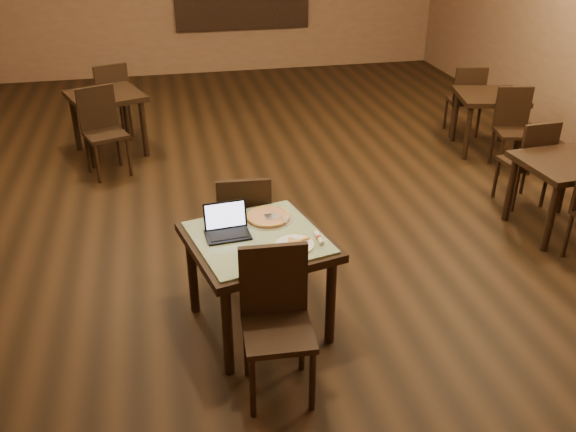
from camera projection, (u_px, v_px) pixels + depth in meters
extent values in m
plane|color=black|center=(268.00, 187.00, 6.69)|extent=(10.00, 10.00, 0.00)
cylinder|color=black|center=(227.00, 330.00, 3.94)|extent=(0.07, 0.07, 0.71)
cylinder|color=black|center=(192.00, 272.00, 4.54)|extent=(0.07, 0.07, 0.71)
cylinder|color=black|center=(331.00, 301.00, 4.22)|extent=(0.07, 0.07, 0.71)
cylinder|color=black|center=(285.00, 249.00, 4.83)|extent=(0.07, 0.07, 0.71)
cube|color=black|center=(258.00, 242.00, 4.21)|extent=(1.10, 1.10, 0.06)
cube|color=#1A3DAB|center=(258.00, 237.00, 4.19)|extent=(1.01, 1.01, 0.02)
cylinder|color=black|center=(253.00, 388.00, 3.65)|extent=(0.04, 0.04, 0.46)
cylinder|color=black|center=(247.00, 348.00, 3.97)|extent=(0.04, 0.04, 0.46)
cylinder|color=black|center=(312.00, 381.00, 3.70)|extent=(0.04, 0.04, 0.46)
cylinder|color=black|center=(302.00, 342.00, 4.02)|extent=(0.04, 0.04, 0.46)
cube|color=black|center=(278.00, 333.00, 3.72)|extent=(0.45, 0.45, 0.04)
cube|color=black|center=(273.00, 279.00, 3.76)|extent=(0.43, 0.07, 0.49)
cylinder|color=black|center=(264.00, 240.00, 5.22)|extent=(0.04, 0.04, 0.45)
cylinder|color=black|center=(268.00, 262.00, 4.91)|extent=(0.04, 0.04, 0.45)
cylinder|color=black|center=(222.00, 242.00, 5.18)|extent=(0.04, 0.04, 0.45)
cylinder|color=black|center=(224.00, 265.00, 4.87)|extent=(0.04, 0.04, 0.45)
cube|color=black|center=(244.00, 226.00, 4.93)|extent=(0.45, 0.45, 0.04)
cube|color=black|center=(244.00, 209.00, 4.65)|extent=(0.42, 0.07, 0.48)
cube|color=black|center=(228.00, 235.00, 4.19)|extent=(0.32, 0.24, 0.01)
cube|color=black|center=(225.00, 215.00, 4.24)|extent=(0.30, 0.07, 0.20)
cube|color=#C9CFFF|center=(225.00, 215.00, 4.23)|extent=(0.28, 0.06, 0.17)
cylinder|color=white|center=(295.00, 245.00, 4.07)|extent=(0.26, 0.26, 0.01)
cylinder|color=silver|center=(268.00, 218.00, 4.42)|extent=(0.36, 0.36, 0.01)
cylinder|color=beige|center=(268.00, 217.00, 4.41)|extent=(0.31, 0.31, 0.02)
torus|color=gold|center=(268.00, 216.00, 4.41)|extent=(0.32, 0.32, 0.02)
cube|color=silver|center=(271.00, 216.00, 4.39)|extent=(0.11, 0.22, 0.01)
cylinder|color=white|center=(319.00, 238.00, 4.14)|extent=(0.03, 0.15, 0.03)
cylinder|color=red|center=(319.00, 238.00, 4.14)|extent=(0.04, 0.03, 0.04)
cylinder|color=black|center=(468.00, 133.00, 7.23)|extent=(0.07, 0.07, 0.68)
cylinder|color=black|center=(455.00, 116.00, 7.77)|extent=(0.07, 0.07, 0.68)
cylinder|color=black|center=(519.00, 133.00, 7.23)|extent=(0.07, 0.07, 0.68)
cylinder|color=black|center=(503.00, 116.00, 7.77)|extent=(0.07, 0.07, 0.68)
cube|color=black|center=(490.00, 96.00, 7.33)|extent=(0.91, 0.91, 0.06)
cylinder|color=black|center=(501.00, 158.00, 6.87)|extent=(0.04, 0.04, 0.43)
cylinder|color=black|center=(492.00, 146.00, 7.17)|extent=(0.04, 0.04, 0.43)
cylinder|color=black|center=(531.00, 158.00, 6.87)|extent=(0.04, 0.04, 0.43)
cylinder|color=black|center=(521.00, 146.00, 7.17)|extent=(0.04, 0.04, 0.43)
cube|color=black|center=(514.00, 133.00, 6.91)|extent=(0.48, 0.48, 0.04)
cube|color=black|center=(513.00, 106.00, 6.95)|extent=(0.40, 0.12, 0.46)
cylinder|color=black|center=(471.00, 113.00, 8.24)|extent=(0.04, 0.04, 0.43)
cylinder|color=black|center=(478.00, 122.00, 7.94)|extent=(0.04, 0.04, 0.43)
cylinder|color=black|center=(446.00, 113.00, 8.24)|extent=(0.04, 0.04, 0.43)
cylinder|color=black|center=(452.00, 122.00, 7.94)|extent=(0.04, 0.04, 0.43)
cube|color=black|center=(464.00, 100.00, 7.98)|extent=(0.48, 0.48, 0.04)
cube|color=black|center=(470.00, 86.00, 7.70)|extent=(0.40, 0.12, 0.46)
cylinder|color=black|center=(90.00, 138.00, 7.01)|extent=(0.07, 0.07, 0.71)
cylinder|color=black|center=(75.00, 123.00, 7.49)|extent=(0.07, 0.07, 0.71)
cylinder|color=black|center=(144.00, 128.00, 7.31)|extent=(0.07, 0.07, 0.71)
cylinder|color=black|center=(126.00, 114.00, 7.79)|extent=(0.07, 0.07, 0.71)
cube|color=black|center=(105.00, 96.00, 7.23)|extent=(1.03, 1.03, 0.06)
cylinder|color=black|center=(97.00, 164.00, 6.68)|extent=(0.04, 0.04, 0.45)
cylinder|color=black|center=(88.00, 153.00, 6.95)|extent=(0.04, 0.04, 0.45)
cylinder|color=black|center=(129.00, 157.00, 6.85)|extent=(0.04, 0.04, 0.45)
cylinder|color=black|center=(119.00, 147.00, 7.12)|extent=(0.04, 0.04, 0.45)
cube|color=black|center=(105.00, 135.00, 6.78)|extent=(0.54, 0.54, 0.04)
cube|color=black|center=(97.00, 108.00, 6.80)|extent=(0.41, 0.18, 0.48)
cylinder|color=black|center=(121.00, 112.00, 8.25)|extent=(0.04, 0.04, 0.45)
cylinder|color=black|center=(130.00, 120.00, 7.97)|extent=(0.04, 0.04, 0.45)
cylinder|color=black|center=(95.00, 117.00, 8.07)|extent=(0.04, 0.04, 0.45)
cylinder|color=black|center=(103.00, 125.00, 7.80)|extent=(0.04, 0.04, 0.45)
cube|color=black|center=(110.00, 100.00, 7.91)|extent=(0.54, 0.54, 0.04)
cube|color=black|center=(112.00, 84.00, 7.64)|extent=(0.41, 0.18, 0.48)
cylinder|color=black|center=(551.00, 217.00, 5.34)|extent=(0.07, 0.07, 0.67)
cylinder|color=black|center=(510.00, 189.00, 5.86)|extent=(0.07, 0.07, 0.67)
cylinder|color=black|center=(564.00, 182.00, 6.01)|extent=(0.07, 0.07, 0.67)
cube|color=black|center=(566.00, 164.00, 5.51)|extent=(0.80, 0.80, 0.06)
cylinder|color=black|center=(567.00, 236.00, 5.31)|extent=(0.04, 0.04, 0.43)
cylinder|color=black|center=(524.00, 175.00, 6.45)|extent=(0.04, 0.04, 0.43)
cylinder|color=black|center=(544.00, 188.00, 6.16)|extent=(0.04, 0.04, 0.43)
cylinder|color=black|center=(496.00, 179.00, 6.37)|extent=(0.04, 0.04, 0.43)
cylinder|color=black|center=(515.00, 192.00, 6.08)|extent=(0.04, 0.04, 0.43)
cube|color=black|center=(524.00, 162.00, 6.16)|extent=(0.42, 0.42, 0.04)
cube|color=black|center=(540.00, 146.00, 5.89)|extent=(0.40, 0.06, 0.45)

